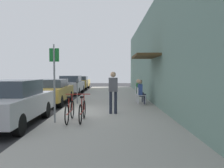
{
  "coord_description": "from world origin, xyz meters",
  "views": [
    {
      "loc": [
        2.31,
        -9.95,
        1.79
      ],
      "look_at": [
        2.36,
        8.24,
        0.91
      ],
      "focal_mm": 38.35,
      "sensor_mm": 36.0,
      "label": 1
    }
  ],
  "objects_px": {
    "parked_car_3": "(79,82)",
    "seated_patron_0": "(141,91)",
    "pedestrian_standing": "(112,89)",
    "parked_car_0": "(11,102)",
    "bicycle_1": "(69,111)",
    "bicycle_0": "(82,111)",
    "parking_meter": "(77,89)",
    "parked_car_2": "(70,85)",
    "street_sign": "(54,77)",
    "cafe_chair_1": "(137,93)",
    "parked_car_1": "(51,91)",
    "seated_patron_1": "(139,90)",
    "cafe_chair_0": "(139,95)"
  },
  "relations": [
    {
      "from": "cafe_chair_1",
      "to": "parked_car_2",
      "type": "bearing_deg",
      "value": 128.35
    },
    {
      "from": "parking_meter",
      "to": "street_sign",
      "type": "relative_size",
      "value": 0.51
    },
    {
      "from": "parking_meter",
      "to": "cafe_chair_0",
      "type": "height_order",
      "value": "parking_meter"
    },
    {
      "from": "seated_patron_0",
      "to": "seated_patron_1",
      "type": "height_order",
      "value": "same"
    },
    {
      "from": "parked_car_0",
      "to": "seated_patron_0",
      "type": "distance_m",
      "value": 6.72
    },
    {
      "from": "parked_car_0",
      "to": "seated_patron_0",
      "type": "height_order",
      "value": "parked_car_0"
    },
    {
      "from": "parked_car_1",
      "to": "parking_meter",
      "type": "height_order",
      "value": "parking_meter"
    },
    {
      "from": "parking_meter",
      "to": "parked_car_2",
      "type": "bearing_deg",
      "value": 102.61
    },
    {
      "from": "parked_car_0",
      "to": "bicycle_1",
      "type": "distance_m",
      "value": 2.0
    },
    {
      "from": "parked_car_2",
      "to": "seated_patron_0",
      "type": "relative_size",
      "value": 3.41
    },
    {
      "from": "bicycle_1",
      "to": "cafe_chair_1",
      "type": "bearing_deg",
      "value": 61.8
    },
    {
      "from": "street_sign",
      "to": "bicycle_1",
      "type": "xyz_separation_m",
      "value": [
        0.48,
        0.14,
        -1.16
      ]
    },
    {
      "from": "parked_car_3",
      "to": "parked_car_1",
      "type": "bearing_deg",
      "value": -90.0
    },
    {
      "from": "parked_car_0",
      "to": "seated_patron_1",
      "type": "distance_m",
      "value": 7.37
    },
    {
      "from": "parked_car_1",
      "to": "parking_meter",
      "type": "relative_size",
      "value": 3.33
    },
    {
      "from": "parked_car_1",
      "to": "seated_patron_1",
      "type": "relative_size",
      "value": 3.41
    },
    {
      "from": "street_sign",
      "to": "bicycle_0",
      "type": "xyz_separation_m",
      "value": [
        0.9,
        0.19,
        -1.16
      ]
    },
    {
      "from": "parked_car_0",
      "to": "parked_car_2",
      "type": "height_order",
      "value": "parked_car_0"
    },
    {
      "from": "parked_car_3",
      "to": "seated_patron_0",
      "type": "bearing_deg",
      "value": -68.71
    },
    {
      "from": "street_sign",
      "to": "seated_patron_0",
      "type": "xyz_separation_m",
      "value": [
        3.46,
        4.67,
        -0.82
      ]
    },
    {
      "from": "parked_car_1",
      "to": "parked_car_0",
      "type": "bearing_deg",
      "value": -90.0
    },
    {
      "from": "parked_car_3",
      "to": "pedestrian_standing",
      "type": "relative_size",
      "value": 2.59
    },
    {
      "from": "cafe_chair_1",
      "to": "seated_patron_1",
      "type": "distance_m",
      "value": 0.2
    },
    {
      "from": "parked_car_2",
      "to": "bicycle_1",
      "type": "height_order",
      "value": "parked_car_2"
    },
    {
      "from": "parked_car_1",
      "to": "bicycle_0",
      "type": "height_order",
      "value": "parked_car_1"
    },
    {
      "from": "street_sign",
      "to": "parked_car_1",
      "type": "bearing_deg",
      "value": 105.39
    },
    {
      "from": "parked_car_0",
      "to": "bicycle_1",
      "type": "bearing_deg",
      "value": 0.31
    },
    {
      "from": "parked_car_1",
      "to": "cafe_chair_1",
      "type": "relative_size",
      "value": 5.06
    },
    {
      "from": "parked_car_1",
      "to": "parking_meter",
      "type": "distance_m",
      "value": 1.67
    },
    {
      "from": "bicycle_0",
      "to": "seated_patron_1",
      "type": "xyz_separation_m",
      "value": [
        2.56,
        5.39,
        0.34
      ]
    },
    {
      "from": "parking_meter",
      "to": "bicycle_0",
      "type": "xyz_separation_m",
      "value": [
        0.85,
        -4.66,
        -0.41
      ]
    },
    {
      "from": "parked_car_3",
      "to": "pedestrian_standing",
      "type": "xyz_separation_m",
      "value": [
        3.46,
        -15.7,
        0.39
      ]
    },
    {
      "from": "parked_car_3",
      "to": "seated_patron_1",
      "type": "relative_size",
      "value": 3.41
    },
    {
      "from": "parking_meter",
      "to": "bicycle_0",
      "type": "height_order",
      "value": "parking_meter"
    },
    {
      "from": "cafe_chair_0",
      "to": "seated_patron_1",
      "type": "distance_m",
      "value": 0.94
    },
    {
      "from": "bicycle_0",
      "to": "pedestrian_standing",
      "type": "bearing_deg",
      "value": 54.77
    },
    {
      "from": "bicycle_0",
      "to": "seated_patron_0",
      "type": "distance_m",
      "value": 5.16
    },
    {
      "from": "parking_meter",
      "to": "cafe_chair_1",
      "type": "bearing_deg",
      "value": 12.43
    },
    {
      "from": "parked_car_2",
      "to": "bicycle_0",
      "type": "height_order",
      "value": "parked_car_2"
    },
    {
      "from": "bicycle_0",
      "to": "bicycle_1",
      "type": "distance_m",
      "value": 0.43
    },
    {
      "from": "parked_car_1",
      "to": "seated_patron_1",
      "type": "bearing_deg",
      "value": 1.58
    },
    {
      "from": "parked_car_2",
      "to": "street_sign",
      "type": "xyz_separation_m",
      "value": [
        1.5,
        -11.78,
        0.86
      ]
    },
    {
      "from": "parked_car_0",
      "to": "cafe_chair_1",
      "type": "relative_size",
      "value": 5.06
    },
    {
      "from": "parking_meter",
      "to": "seated_patron_0",
      "type": "relative_size",
      "value": 1.02
    },
    {
      "from": "street_sign",
      "to": "cafe_chair_0",
      "type": "relative_size",
      "value": 2.99
    },
    {
      "from": "seated_patron_0",
      "to": "seated_patron_1",
      "type": "distance_m",
      "value": 0.92
    },
    {
      "from": "parked_car_2",
      "to": "seated_patron_1",
      "type": "distance_m",
      "value": 7.93
    },
    {
      "from": "parked_car_0",
      "to": "street_sign",
      "type": "relative_size",
      "value": 1.69
    },
    {
      "from": "parked_car_3",
      "to": "bicycle_1",
      "type": "height_order",
      "value": "parked_car_3"
    },
    {
      "from": "seated_patron_0",
      "to": "parked_car_1",
      "type": "bearing_deg",
      "value": 171.07
    }
  ]
}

